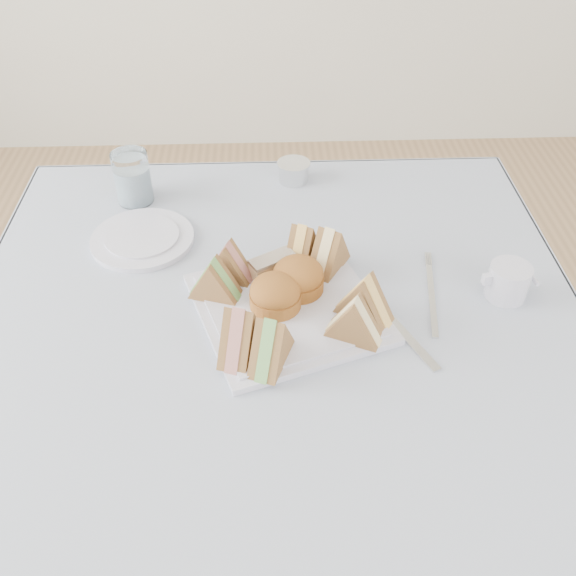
{
  "coord_description": "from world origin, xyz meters",
  "views": [
    {
      "loc": [
        -0.01,
        -0.75,
        1.46
      ],
      "look_at": [
        0.02,
        0.02,
        0.8
      ],
      "focal_mm": 40.0,
      "sensor_mm": 36.0,
      "label": 1
    }
  ],
  "objects_px": {
    "table": "(278,457)",
    "water_glass": "(132,178)",
    "creamer_jug": "(508,282)",
    "serving_plate": "(288,308)"
  },
  "relations": [
    {
      "from": "table",
      "to": "water_glass",
      "type": "bearing_deg",
      "value": 126.78
    },
    {
      "from": "table",
      "to": "creamer_jug",
      "type": "bearing_deg",
      "value": 7.18
    },
    {
      "from": "table",
      "to": "water_glass",
      "type": "distance_m",
      "value": 0.63
    },
    {
      "from": "water_glass",
      "to": "creamer_jug",
      "type": "distance_m",
      "value": 0.74
    },
    {
      "from": "serving_plate",
      "to": "creamer_jug",
      "type": "bearing_deg",
      "value": -15.53
    },
    {
      "from": "table",
      "to": "water_glass",
      "type": "height_order",
      "value": "water_glass"
    },
    {
      "from": "serving_plate",
      "to": "creamer_jug",
      "type": "height_order",
      "value": "creamer_jug"
    },
    {
      "from": "table",
      "to": "serving_plate",
      "type": "distance_m",
      "value": 0.38
    },
    {
      "from": "water_glass",
      "to": "creamer_jug",
      "type": "xyz_separation_m",
      "value": [
        0.66,
        -0.32,
        -0.02
      ]
    },
    {
      "from": "table",
      "to": "creamer_jug",
      "type": "relative_size",
      "value": 13.09
    }
  ]
}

